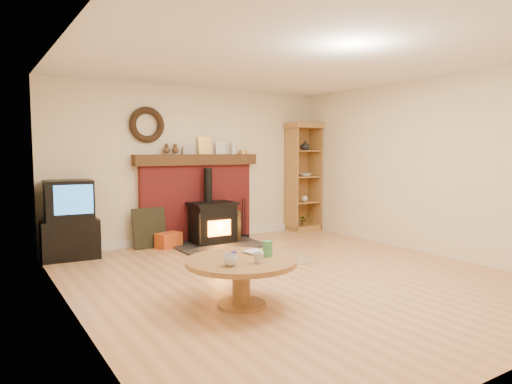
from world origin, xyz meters
TOP-DOWN VIEW (x-y plane):
  - ground at (0.00, 0.00)m, footprint 5.50×5.50m
  - room_shell at (-0.02, 0.09)m, footprint 5.02×5.52m
  - chimney_breast at (0.00, 2.67)m, footprint 2.20×0.22m
  - wood_stove at (0.10, 2.27)m, footprint 1.40×1.00m
  - area_rug at (0.07, 1.06)m, footprint 1.81×1.43m
  - tv_unit at (-2.10, 2.47)m, footprint 0.80×0.59m
  - curio_cabinet at (2.17, 2.56)m, footprint 0.66×0.48m
  - firelog_box at (-0.63, 2.40)m, footprint 0.44×0.35m
  - leaning_painting at (-0.90, 2.55)m, footprint 0.53×0.14m
  - fire_tools at (0.84, 2.50)m, footprint 0.16×0.16m
  - coffee_table at (-1.04, -0.58)m, footprint 1.11×1.11m

SIDE VIEW (x-z plane):
  - ground at x=0.00m, z-range 0.00..0.00m
  - area_rug at x=0.07m, z-range 0.00..0.01m
  - fire_tools at x=0.84m, z-range -0.24..0.46m
  - firelog_box at x=-0.63m, z-range 0.00..0.24m
  - leaning_painting at x=-0.90m, z-range 0.00..0.64m
  - wood_stove at x=0.10m, z-range -0.29..0.96m
  - coffee_table at x=-1.04m, z-range 0.07..0.70m
  - tv_unit at x=-2.10m, z-range -0.02..1.10m
  - chimney_breast at x=0.00m, z-range -0.09..1.69m
  - curio_cabinet at x=2.17m, z-range 0.00..2.07m
  - room_shell at x=-0.02m, z-range 0.41..3.02m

